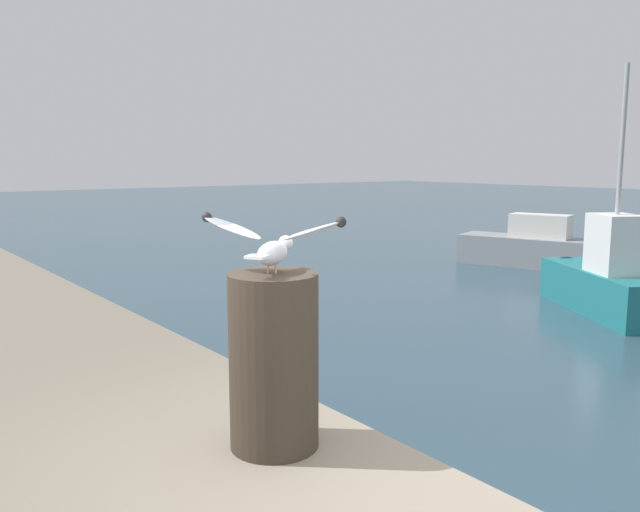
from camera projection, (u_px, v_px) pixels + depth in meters
mooring_post at (274, 361)px, 2.72m from camera, size 0.38×0.38×0.76m
seagull at (273, 243)px, 2.65m from camera, size 0.60×0.43×0.25m
boat_grey at (571, 252)px, 16.21m from camera, size 5.64×2.64×1.47m
boat_teal at (596, 279)px, 11.80m from camera, size 3.60×2.70×4.38m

